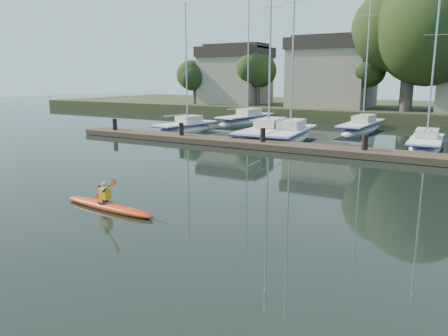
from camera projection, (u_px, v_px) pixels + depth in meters
The scene contains 10 objects.
ground at pixel (154, 220), 13.03m from camera, with size 160.00×160.00×0.00m, color black.
kayak at pixel (108, 205), 14.08m from camera, with size 4.00×0.98×1.27m.
dock at pixel (310, 149), 24.83m from camera, with size 34.00×2.00×1.80m.
sailboat_0 at pixel (186, 132), 35.35m from camera, with size 2.99×7.18×11.05m.
sailboat_1 at pixel (267, 140), 31.05m from camera, with size 2.83×9.42×15.21m.
sailboat_2 at pixel (289, 141), 30.41m from camera, with size 3.17×9.56×15.53m.
sailboat_3 at pixel (425, 150), 26.70m from camera, with size 2.11×7.20×11.51m.
sailboat_5 at pixel (246, 123), 42.07m from camera, with size 3.17×9.10×14.75m.
sailboat_6 at pixel (361, 132), 35.69m from camera, with size 2.42×9.67×15.26m.
shore at pixel (410, 86), 45.67m from camera, with size 90.00×25.25×12.75m.
Camera 1 is at (8.07, -9.69, 4.19)m, focal length 35.00 mm.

